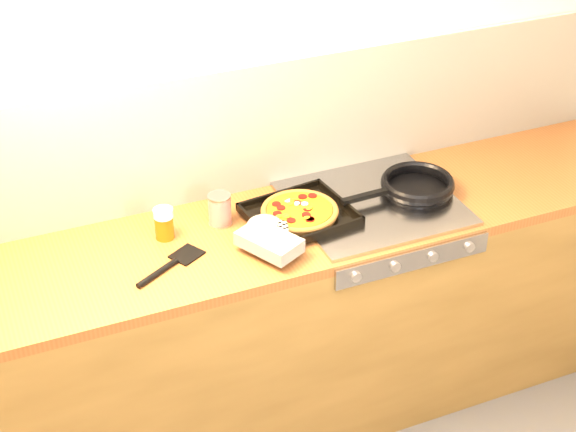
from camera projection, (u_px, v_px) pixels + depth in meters
name	position (u px, v px, depth m)	size (l,w,h in m)	color
room_shell	(230.00, 134.00, 3.21)	(3.20, 3.20, 3.20)	white
counter_run	(262.00, 329.00, 3.37)	(3.20, 0.62, 0.90)	olive
stovetop	(373.00, 204.00, 3.27)	(0.60, 0.56, 0.02)	#A1A1A6
pizza_on_tray	(290.00, 219.00, 3.11)	(0.48, 0.45, 0.06)	black
frying_pan	(416.00, 185.00, 3.31)	(0.47, 0.29, 0.05)	black
tomato_can	(220.00, 209.00, 3.13)	(0.09, 0.09, 0.12)	#A40D15
juice_glass	(164.00, 223.00, 3.06)	(0.08, 0.08, 0.12)	#CF520C
wooden_spoon	(292.00, 195.00, 3.31)	(0.30, 0.10, 0.02)	#A37045
black_spatula	(170.00, 265.00, 2.94)	(0.27, 0.19, 0.02)	black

